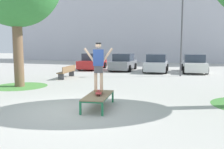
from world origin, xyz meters
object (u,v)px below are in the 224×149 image
car_silver (156,64)px  park_bench (67,71)px  car_grey (123,63)px  skater (98,64)px  car_white (194,64)px  light_post (182,23)px  skateboard (99,92)px  car_red (93,62)px  skate_box (98,96)px

car_silver → park_bench: bearing=-130.4°
car_grey → park_bench: size_ratio=1.75×
skater → car_grey: skater is taller
car_white → light_post: 4.48m
skateboard → park_bench: (-4.99, 6.73, -0.09)m
skateboard → car_red: car_red is taller
skater → skateboard: bearing=-69.8°
skateboard → light_post: 11.00m
car_white → car_grey: bearing=-178.8°
car_red → park_bench: 6.57m
skate_box → skateboard: skateboard is taller
skateboard → car_red: (-5.89, 13.23, 0.15)m
skater → car_red: bearing=114.0°
car_white → park_bench: (-8.21, -6.58, -0.24)m
light_post → park_bench: bearing=-154.2°
car_red → car_white: bearing=0.5°
car_grey → park_bench: (-2.14, -6.45, -0.24)m
car_silver → park_bench: car_silver is taller
car_silver → car_white: bearing=9.6°
park_bench → light_post: light_post is taller
car_grey → light_post: (5.13, -2.93, 3.13)m
skater → car_red: size_ratio=0.39×
skateboard → car_red: bearing=114.0°
park_bench → skate_box: bearing=-53.7°
car_grey → car_white: bearing=1.2°
car_red → park_bench: car_red is taller
car_grey → park_bench: car_grey is taller
skateboard → car_silver: size_ratio=0.19×
skateboard → skater: 0.99m
car_red → park_bench: (0.91, -6.51, -0.24)m
park_bench → skateboard: bearing=-53.5°
car_white → light_post: light_post is taller
car_silver → light_post: bearing=-50.6°
park_bench → light_post: (7.27, 3.52, 3.38)m
skate_box → park_bench: (-5.00, 6.81, 0.03)m
skateboard → car_red: 14.49m
car_white → skater: bearing=-103.6°
skater → light_post: bearing=77.4°
skateboard → car_grey: 13.49m
park_bench → light_post: bearing=25.8°
skate_box → light_post: bearing=77.6°
skate_box → car_red: bearing=113.9°
skateboard → skater: (-0.00, 0.00, 0.99)m
skate_box → car_white: bearing=76.5°
car_red → skateboard: bearing=-66.0°
light_post → skate_box: bearing=-102.4°
skateboard → car_grey: size_ratio=0.19×
skater → car_red: skater is taller
car_silver → car_grey: bearing=172.8°
skateboard → light_post: light_post is taller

